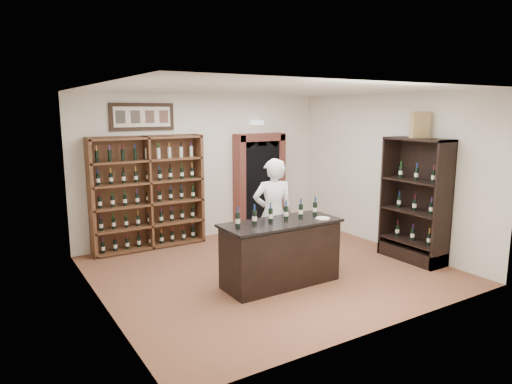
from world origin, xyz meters
TOP-DOWN VIEW (x-y plane):
  - floor at (0.00, 0.00)m, footprint 5.50×5.50m
  - ceiling at (0.00, 0.00)m, footprint 5.50×5.50m
  - wall_back at (0.00, 2.50)m, footprint 5.50×0.04m
  - wall_left at (-2.75, 0.00)m, footprint 0.04×5.00m
  - wall_right at (2.75, 0.00)m, footprint 0.04×5.00m
  - wine_shelf at (-1.30, 2.33)m, footprint 2.20×0.38m
  - framed_picture at (-1.30, 2.47)m, footprint 1.25×0.04m
  - arched_doorway at (1.25, 2.33)m, footprint 1.17×0.35m
  - emergency_light at (1.25, 2.42)m, footprint 0.30×0.10m
  - tasting_counter at (-0.20, -0.60)m, footprint 1.88×0.78m
  - counter_bottle_0 at (-0.92, -0.53)m, footprint 0.07×0.07m
  - counter_bottle_1 at (-0.63, -0.53)m, footprint 0.07×0.07m
  - counter_bottle_2 at (-0.34, -0.53)m, footprint 0.07×0.07m
  - counter_bottle_3 at (-0.06, -0.53)m, footprint 0.07×0.07m
  - counter_bottle_4 at (0.23, -0.53)m, footprint 0.07×0.07m
  - counter_bottle_5 at (0.52, -0.53)m, footprint 0.07×0.07m
  - side_cabinet at (2.52, -0.90)m, footprint 0.48×1.20m
  - shopkeeper at (0.11, 0.07)m, footprint 0.80×0.65m
  - plate at (0.45, -0.81)m, footprint 0.22×0.22m
  - wine_crate at (2.52, -0.89)m, footprint 0.35×0.24m

SIDE VIEW (x-z plane):
  - floor at x=0.00m, z-range 0.00..0.00m
  - tasting_counter at x=-0.20m, z-range -0.01..0.99m
  - side_cabinet at x=2.52m, z-range -0.35..1.85m
  - shopkeeper at x=0.11m, z-range 0.00..1.89m
  - plate at x=0.45m, z-range 1.00..1.02m
  - wine_shelf at x=-1.30m, z-range 0.00..2.20m
  - counter_bottle_0 at x=-0.92m, z-range 0.96..1.26m
  - counter_bottle_1 at x=-0.63m, z-range 0.96..1.26m
  - counter_bottle_2 at x=-0.34m, z-range 0.96..1.26m
  - counter_bottle_3 at x=-0.06m, z-range 0.96..1.26m
  - counter_bottle_4 at x=0.23m, z-range 0.96..1.26m
  - counter_bottle_5 at x=0.52m, z-range 0.96..1.26m
  - arched_doorway at x=1.25m, z-range 0.05..2.22m
  - wall_back at x=0.00m, z-range 0.00..3.00m
  - wall_left at x=-2.75m, z-range 0.00..3.00m
  - wall_right at x=2.75m, z-range 0.00..3.00m
  - emergency_light at x=1.25m, z-range 2.35..2.45m
  - wine_crate at x=2.52m, z-range 2.20..2.65m
  - framed_picture at x=-1.30m, z-range 2.29..2.81m
  - ceiling at x=0.00m, z-range 3.00..3.00m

